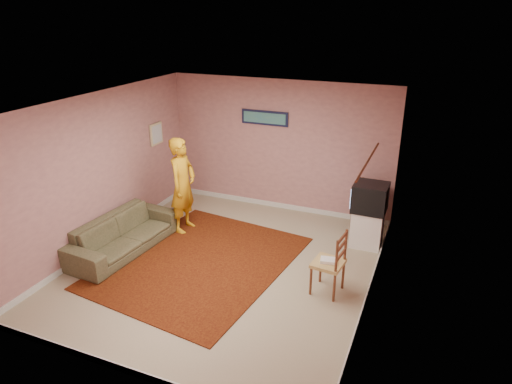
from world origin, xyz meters
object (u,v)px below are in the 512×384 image
at_px(chair_b, 329,256).
at_px(person, 183,185).
at_px(sofa, 123,234).
at_px(crt_tv, 370,197).
at_px(chair_a, 366,201).
at_px(tv_cabinet, 367,228).

xyz_separation_m(chair_b, person, (-2.92, 0.95, 0.29)).
bearing_deg(sofa, crt_tv, -60.41).
distance_m(chair_a, person, 3.34).
bearing_deg(chair_b, person, -101.28).
bearing_deg(tv_cabinet, person, -168.13).
height_order(chair_a, chair_b, chair_b).
height_order(chair_a, sofa, chair_a).
bearing_deg(crt_tv, person, -167.09).
relative_size(sofa, person, 1.17).
xyz_separation_m(tv_cabinet, person, (-3.20, -0.67, 0.55)).
bearing_deg(chair_b, chair_a, -176.59).
relative_size(tv_cabinet, chair_a, 1.26).
height_order(chair_b, sofa, chair_b).
relative_size(chair_b, sofa, 0.25).
distance_m(crt_tv, sofa, 4.17).
distance_m(tv_cabinet, sofa, 4.14).
height_order(tv_cabinet, crt_tv, crt_tv).
distance_m(crt_tv, person, 3.27).
relative_size(chair_a, sofa, 0.25).
bearing_deg(sofa, chair_a, -51.98).
bearing_deg(chair_b, crt_tv, 177.14).
bearing_deg(chair_a, chair_b, -75.67).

